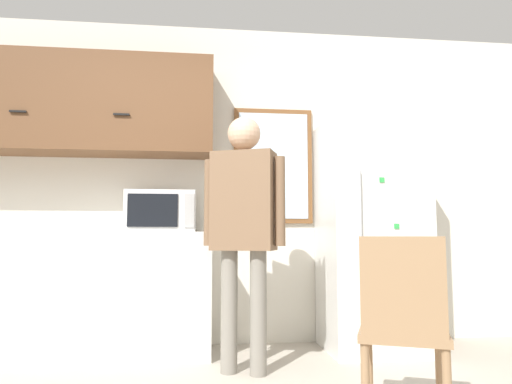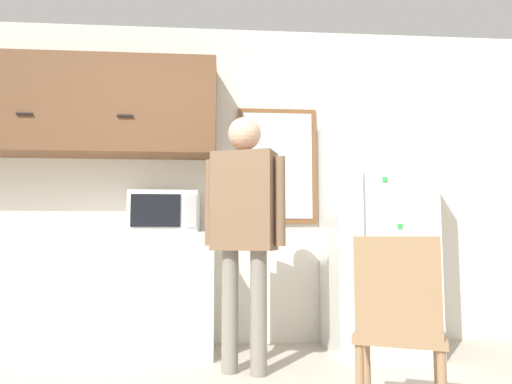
{
  "view_description": "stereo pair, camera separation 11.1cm",
  "coord_description": "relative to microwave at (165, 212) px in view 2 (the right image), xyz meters",
  "views": [
    {
      "loc": [
        -0.13,
        -1.8,
        0.89
      ],
      "look_at": [
        0.2,
        1.13,
        1.17
      ],
      "focal_mm": 32.0,
      "sensor_mm": 36.0,
      "label": 1
    },
    {
      "loc": [
        -0.02,
        -1.81,
        0.89
      ],
      "look_at": [
        0.2,
        1.13,
        1.17
      ],
      "focal_mm": 32.0,
      "sensor_mm": 36.0,
      "label": 2
    }
  ],
  "objects": [
    {
      "name": "back_wall",
      "position": [
        0.46,
        0.29,
        0.27
      ],
      "size": [
        6.0,
        0.06,
        2.7
      ],
      "color": "silver",
      "rests_on": "ground_plane"
    },
    {
      "name": "refrigerator",
      "position": [
        1.65,
        -0.08,
        -0.17
      ],
      "size": [
        0.76,
        0.69,
        1.81
      ],
      "color": "white",
      "rests_on": "ground_plane"
    },
    {
      "name": "window",
      "position": [
        0.91,
        0.25,
        0.41
      ],
      "size": [
        0.68,
        0.05,
        0.99
      ],
      "color": "brown"
    },
    {
      "name": "chair",
      "position": [
        1.27,
        -1.48,
        -0.59
      ],
      "size": [
        0.54,
        0.54,
        0.89
      ],
      "rotation": [
        0.0,
        0.0,
        2.74
      ],
      "color": "#997551",
      "rests_on": "ground_plane"
    },
    {
      "name": "person",
      "position": [
        0.59,
        -0.56,
        -0.04
      ],
      "size": [
        0.53,
        0.35,
        1.69
      ],
      "rotation": [
        0.0,
        0.0,
        -0.37
      ],
      "color": "gray",
      "rests_on": "ground_plane"
    },
    {
      "name": "microwave",
      "position": [
        0.0,
        0.0,
        0.0
      ],
      "size": [
        0.52,
        0.42,
        0.31
      ],
      "color": "white",
      "rests_on": "counter"
    },
    {
      "name": "counter",
      "position": [
        -0.68,
        -0.02,
        -0.62
      ],
      "size": [
        2.13,
        0.56,
        0.92
      ],
      "color": "silver",
      "rests_on": "ground_plane"
    },
    {
      "name": "upper_cabinets",
      "position": [
        -0.68,
        0.07,
        0.85
      ],
      "size": [
        2.13,
        0.39,
        0.78
      ],
      "color": "brown"
    }
  ]
}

